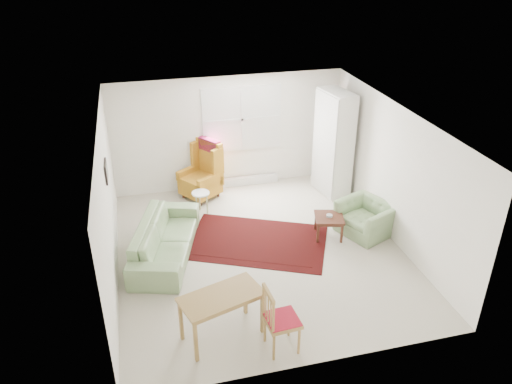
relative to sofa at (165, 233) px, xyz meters
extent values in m
cube|color=beige|center=(1.65, -0.30, -0.45)|extent=(5.00, 5.50, 0.01)
cube|color=white|center=(1.65, -0.30, 2.05)|extent=(5.00, 5.50, 0.01)
cube|color=white|center=(1.65, 2.45, 0.80)|extent=(5.00, 0.04, 2.50)
cube|color=white|center=(1.65, -3.05, 0.80)|extent=(5.00, 0.04, 2.50)
cube|color=white|center=(-0.85, -0.30, 0.80)|extent=(0.04, 5.50, 2.50)
cube|color=white|center=(4.15, -0.30, 0.80)|extent=(0.04, 5.50, 2.50)
cube|color=white|center=(1.95, 2.43, 1.10)|extent=(1.72, 0.06, 1.42)
cube|color=white|center=(1.95, 2.42, 1.10)|extent=(1.60, 0.02, 1.30)
cube|color=silver|center=(1.95, 2.37, -0.36)|extent=(1.60, 0.12, 0.18)
cube|color=black|center=(-0.83, 0.20, 1.20)|extent=(0.03, 0.42, 0.32)
cube|color=#9E9949|center=(-0.82, 0.20, 1.20)|extent=(0.01, 0.34, 0.24)
imported|color=#7B9A66|center=(0.00, 0.00, 0.00)|extent=(1.47, 2.39, 0.90)
imported|color=#7B9A66|center=(3.75, -0.18, -0.08)|extent=(1.15, 1.21, 0.75)
camera|label=1|loc=(-0.26, -7.55, 4.68)|focal=35.00mm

